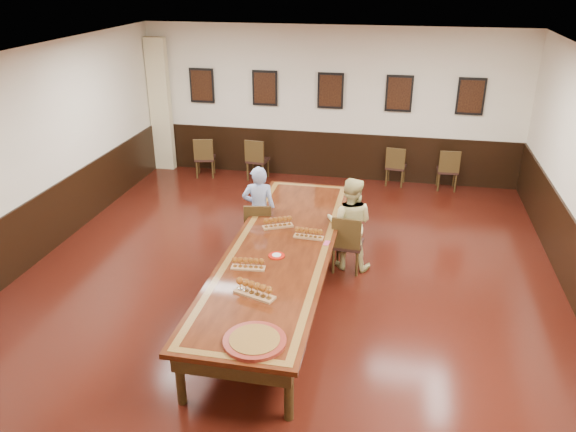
% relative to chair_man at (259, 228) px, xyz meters
% --- Properties ---
extents(floor, '(8.00, 10.00, 0.02)m').
position_rel_chair_man_xyz_m(floor, '(0.60, -1.15, -0.46)').
color(floor, black).
rests_on(floor, ground).
extents(ceiling, '(8.00, 10.00, 0.02)m').
position_rel_chair_man_xyz_m(ceiling, '(0.60, -1.15, 2.76)').
color(ceiling, white).
rests_on(ceiling, floor).
extents(wall_back, '(8.00, 0.02, 3.20)m').
position_rel_chair_man_xyz_m(wall_back, '(0.60, 3.86, 1.15)').
color(wall_back, beige).
rests_on(wall_back, floor).
extents(wall_left, '(0.02, 10.00, 3.20)m').
position_rel_chair_man_xyz_m(wall_left, '(-3.41, -1.15, 1.15)').
color(wall_left, beige).
rests_on(wall_left, floor).
extents(chair_man, '(0.50, 0.53, 0.91)m').
position_rel_chair_man_xyz_m(chair_man, '(0.00, 0.00, 0.00)').
color(chair_man, black).
rests_on(chair_man, floor).
extents(chair_woman, '(0.47, 0.50, 0.93)m').
position_rel_chair_man_xyz_m(chair_woman, '(1.44, -0.24, 0.01)').
color(chair_woman, black).
rests_on(chair_woman, floor).
extents(spare_chair_a, '(0.50, 0.53, 0.89)m').
position_rel_chair_man_xyz_m(spare_chair_a, '(-2.06, 3.34, -0.01)').
color(spare_chair_a, black).
rests_on(spare_chair_a, floor).
extents(spare_chair_b, '(0.47, 0.50, 0.91)m').
position_rel_chair_man_xyz_m(spare_chair_b, '(-0.89, 3.40, -0.00)').
color(spare_chair_b, black).
rests_on(spare_chair_b, floor).
extents(spare_chair_c, '(0.45, 0.48, 0.85)m').
position_rel_chair_man_xyz_m(spare_chair_c, '(2.06, 3.63, -0.03)').
color(spare_chair_c, black).
rests_on(spare_chair_c, floor).
extents(spare_chair_d, '(0.42, 0.46, 0.87)m').
position_rel_chair_man_xyz_m(spare_chair_d, '(3.11, 3.57, -0.02)').
color(spare_chair_d, black).
rests_on(spare_chair_d, floor).
extents(person_man, '(0.58, 0.43, 1.45)m').
position_rel_chair_man_xyz_m(person_man, '(-0.02, 0.10, 0.27)').
color(person_man, '#4869B4').
rests_on(person_man, floor).
extents(person_woman, '(0.76, 0.61, 1.45)m').
position_rel_chair_man_xyz_m(person_woman, '(1.45, -0.14, 0.27)').
color(person_woman, beige).
rests_on(person_woman, floor).
extents(pink_phone, '(0.08, 0.15, 0.01)m').
position_rel_chair_man_xyz_m(pink_phone, '(1.20, -0.92, 0.30)').
color(pink_phone, '#D44678').
rests_on(pink_phone, conference_table).
extents(curtain, '(0.45, 0.18, 2.90)m').
position_rel_chair_man_xyz_m(curtain, '(-3.15, 3.67, 1.00)').
color(curtain, beige).
rests_on(curtain, floor).
extents(wainscoting, '(8.00, 10.00, 1.00)m').
position_rel_chair_man_xyz_m(wainscoting, '(0.60, -1.15, 0.05)').
color(wainscoting, black).
rests_on(wainscoting, floor).
extents(conference_table, '(1.40, 5.00, 0.76)m').
position_rel_chair_man_xyz_m(conference_table, '(0.60, -1.15, 0.16)').
color(conference_table, black).
rests_on(conference_table, floor).
extents(posters, '(6.14, 0.04, 0.74)m').
position_rel_chair_man_xyz_m(posters, '(0.60, 3.79, 1.45)').
color(posters, black).
rests_on(posters, wall_back).
extents(flight_a, '(0.46, 0.32, 0.17)m').
position_rel_chair_man_xyz_m(flight_a, '(0.43, -0.54, 0.37)').
color(flight_a, olive).
rests_on(flight_a, conference_table).
extents(flight_b, '(0.43, 0.15, 0.16)m').
position_rel_chair_man_xyz_m(flight_b, '(0.93, -0.80, 0.37)').
color(flight_b, olive).
rests_on(flight_b, conference_table).
extents(flight_c, '(0.44, 0.17, 0.16)m').
position_rel_chair_man_xyz_m(flight_c, '(0.33, -1.82, 0.37)').
color(flight_c, olive).
rests_on(flight_c, conference_table).
extents(flight_d, '(0.53, 0.31, 0.19)m').
position_rel_chair_man_xyz_m(flight_d, '(0.56, -2.42, 0.38)').
color(flight_d, olive).
rests_on(flight_d, conference_table).
extents(red_plate_grp, '(0.22, 0.22, 0.03)m').
position_rel_chair_man_xyz_m(red_plate_grp, '(0.61, -1.43, 0.31)').
color(red_plate_grp, '#AF170B').
rests_on(red_plate_grp, conference_table).
extents(carved_platter, '(0.69, 0.69, 0.05)m').
position_rel_chair_man_xyz_m(carved_platter, '(0.79, -3.28, 0.32)').
color(carved_platter, '#601813').
rests_on(carved_platter, conference_table).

